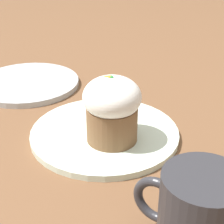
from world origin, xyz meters
name	(u,v)px	position (x,y,z in m)	size (l,w,h in m)	color
ground_plane	(105,136)	(0.00, 0.00, 0.00)	(4.00, 4.00, 0.00)	brown
dessert_plate	(105,133)	(0.00, 0.00, 0.01)	(0.26, 0.26, 0.01)	silver
carrot_cake	(112,108)	(-0.03, 0.02, 0.07)	(0.09, 0.09, 0.11)	brown
spoon	(109,123)	(0.01, -0.02, 0.01)	(0.10, 0.10, 0.01)	#B7B7BC
coffee_cup	(198,217)	(-0.23, 0.16, 0.05)	(0.13, 0.09, 0.11)	#2D2D33
side_plate	(28,83)	(0.27, -0.09, 0.01)	(0.23, 0.23, 0.01)	#B2B7BC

